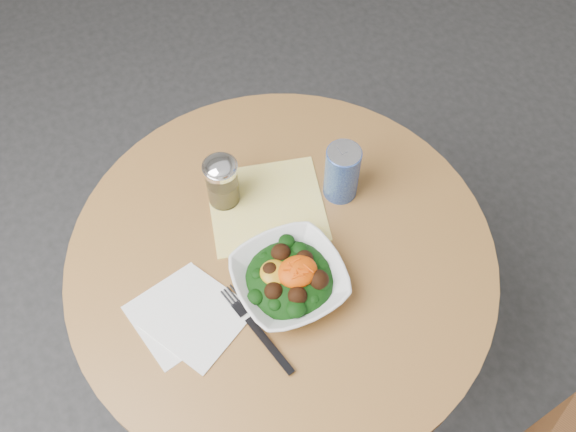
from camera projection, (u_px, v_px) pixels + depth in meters
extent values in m
plane|color=#2D2D30|center=(284.00, 370.00, 1.98)|extent=(6.00, 6.00, 0.00)
cylinder|color=black|center=(283.00, 369.00, 1.96)|extent=(0.52, 0.52, 0.03)
cylinder|color=black|center=(283.00, 327.00, 1.67)|extent=(0.10, 0.10, 0.71)
cylinder|color=#AE7D3E|center=(281.00, 260.00, 1.35)|extent=(0.90, 0.90, 0.04)
cube|color=yellow|center=(267.00, 206.00, 1.40)|extent=(0.30, 0.28, 0.00)
cube|color=white|center=(179.00, 315.00, 1.27)|extent=(0.20, 0.20, 0.00)
cube|color=white|center=(198.00, 318.00, 1.26)|extent=(0.22, 0.22, 0.00)
imported|color=white|center=(289.00, 279.00, 1.28)|extent=(0.22, 0.22, 0.05)
ellipsoid|color=black|center=(289.00, 280.00, 1.28)|extent=(0.18, 0.18, 0.06)
ellipsoid|color=#CA8E14|center=(274.00, 272.00, 1.26)|extent=(0.06, 0.06, 0.02)
ellipsoid|color=#F46205|center=(297.00, 272.00, 1.25)|extent=(0.08, 0.07, 0.04)
cube|color=black|center=(269.00, 345.00, 1.23)|extent=(0.04, 0.14, 0.00)
cube|color=black|center=(236.00, 302.00, 1.27)|extent=(0.04, 0.08, 0.00)
cylinder|color=silver|center=(222.00, 184.00, 1.36)|extent=(0.07, 0.07, 0.11)
cylinder|color=#9F854A|center=(223.00, 190.00, 1.38)|extent=(0.06, 0.06, 0.06)
cylinder|color=white|center=(220.00, 168.00, 1.31)|extent=(0.07, 0.07, 0.01)
ellipsoid|color=white|center=(220.00, 166.00, 1.31)|extent=(0.07, 0.07, 0.03)
cylinder|color=navy|center=(342.00, 173.00, 1.36)|extent=(0.07, 0.07, 0.14)
cylinder|color=silver|center=(344.00, 152.00, 1.30)|extent=(0.07, 0.07, 0.00)
cube|color=silver|center=(342.00, 148.00, 1.30)|extent=(0.01, 0.02, 0.00)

